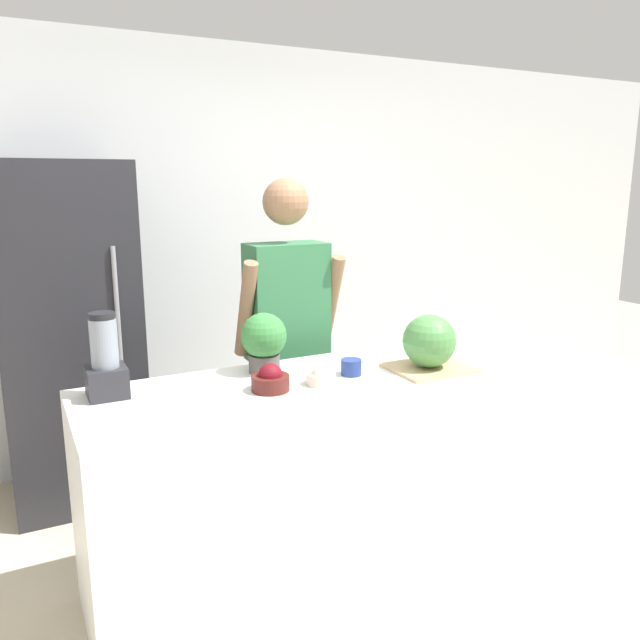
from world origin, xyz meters
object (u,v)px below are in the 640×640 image
(person, at_px, (287,345))
(bowl_small_blue, at_px, (351,367))
(refrigerator, at_px, (70,336))
(watermelon, at_px, (429,341))
(potted_plant, at_px, (264,340))
(bowl_cherries, at_px, (270,380))
(bowl_cream, at_px, (321,377))
(blender, at_px, (105,363))

(person, xyz_separation_m, bowl_small_blue, (0.02, -0.63, 0.05))
(refrigerator, bearing_deg, watermelon, -45.71)
(person, distance_m, potted_plant, 0.54)
(bowl_cherries, bearing_deg, refrigerator, 115.14)
(refrigerator, relative_size, bowl_cream, 15.38)
(refrigerator, bearing_deg, bowl_small_blue, -52.06)
(bowl_cherries, relative_size, blender, 0.46)
(bowl_cherries, relative_size, potted_plant, 0.58)
(person, relative_size, blender, 5.27)
(person, xyz_separation_m, bowl_cream, (-0.15, -0.68, 0.05))
(bowl_small_blue, bearing_deg, potted_plant, 146.90)
(bowl_cherries, bearing_deg, blender, 159.81)
(bowl_cherries, bearing_deg, watermelon, -4.53)
(person, bearing_deg, bowl_small_blue, -87.72)
(bowl_cherries, bearing_deg, person, 60.92)
(bowl_cream, relative_size, bowl_small_blue, 1.34)
(refrigerator, distance_m, bowl_cream, 1.61)
(bowl_small_blue, distance_m, potted_plant, 0.40)
(refrigerator, bearing_deg, bowl_cherries, -64.86)
(watermelon, xyz_separation_m, bowl_cream, (-0.52, 0.04, -0.10))
(refrigerator, bearing_deg, bowl_cream, -58.23)
(bowl_cherries, xyz_separation_m, bowl_cream, (0.22, -0.02, -0.01))
(bowl_small_blue, bearing_deg, watermelon, -14.66)
(bowl_small_blue, xyz_separation_m, potted_plant, (-0.32, 0.21, 0.11))
(bowl_cherries, relative_size, bowl_small_blue, 1.71)
(bowl_cream, height_order, potted_plant, potted_plant)
(bowl_cherries, bearing_deg, potted_plant, 73.70)
(bowl_cream, height_order, blender, blender)
(person, distance_m, bowl_small_blue, 0.63)
(refrigerator, xyz_separation_m, potted_plant, (0.70, -1.10, 0.15))
(watermelon, distance_m, blender, 1.36)
(bowl_cream, bearing_deg, watermelon, -3.86)
(person, bearing_deg, bowl_cherries, -119.08)
(watermelon, relative_size, potted_plant, 0.89)
(blender, bearing_deg, refrigerator, 91.73)
(person, relative_size, potted_plant, 6.67)
(bowl_cream, bearing_deg, blender, 163.37)
(bowl_cherries, xyz_separation_m, bowl_small_blue, (0.39, 0.03, -0.01))
(person, distance_m, bowl_cream, 0.70)
(blender, bearing_deg, bowl_small_blue, -10.74)
(watermelon, height_order, bowl_cherries, watermelon)
(blender, height_order, potted_plant, blender)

